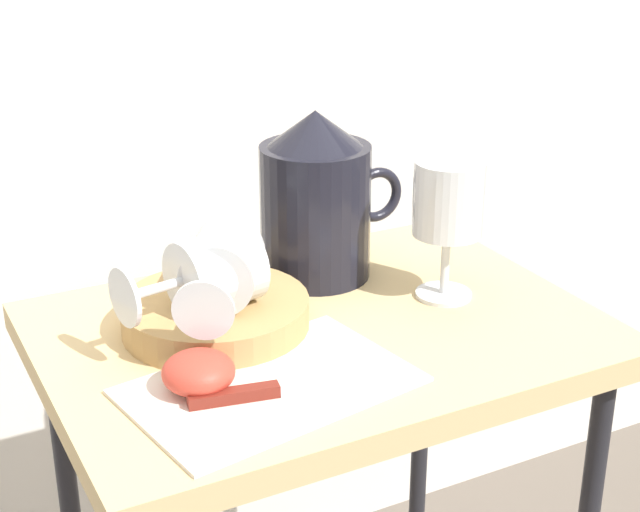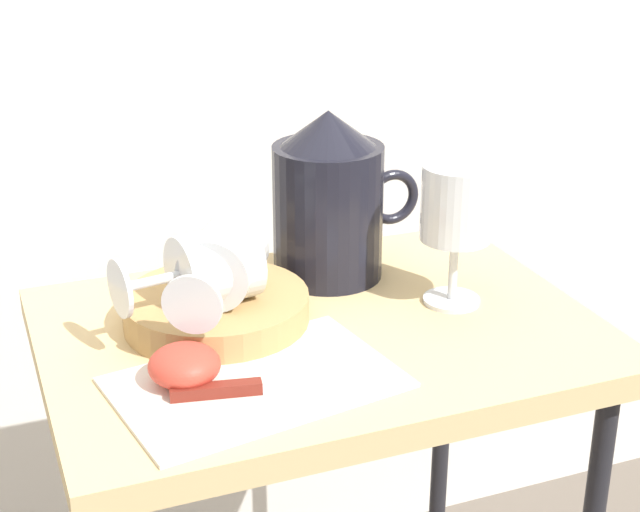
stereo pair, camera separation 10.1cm
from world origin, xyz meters
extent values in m
cube|color=silver|center=(0.00, 0.51, 0.94)|extent=(2.40, 0.03, 1.88)
cube|color=tan|center=(0.00, 0.00, 0.69)|extent=(0.58, 0.42, 0.03)
cylinder|color=black|center=(0.25, 0.17, 0.34)|extent=(0.02, 0.02, 0.68)
cube|color=silver|center=(-0.10, -0.09, 0.71)|extent=(0.29, 0.21, 0.00)
cylinder|color=tan|center=(-0.10, 0.04, 0.73)|extent=(0.20, 0.20, 0.03)
cylinder|color=black|center=(0.06, 0.12, 0.79)|extent=(0.13, 0.13, 0.16)
cylinder|color=#D1661E|center=(0.06, 0.12, 0.76)|extent=(0.12, 0.12, 0.09)
cone|color=black|center=(0.06, 0.12, 0.89)|extent=(0.11, 0.11, 0.04)
torus|color=black|center=(0.14, 0.12, 0.80)|extent=(0.07, 0.01, 0.07)
cylinder|color=silver|center=(0.16, 0.00, 0.71)|extent=(0.06, 0.06, 0.00)
cylinder|color=silver|center=(0.16, 0.00, 0.75)|extent=(0.01, 0.01, 0.07)
cylinder|color=silver|center=(0.16, 0.00, 0.83)|extent=(0.08, 0.08, 0.08)
cylinder|color=#D1661E|center=(0.16, 0.00, 0.81)|extent=(0.07, 0.07, 0.04)
cylinder|color=silver|center=(-0.11, 0.03, 0.78)|extent=(0.09, 0.09, 0.08)
cylinder|color=silver|center=(-0.18, 0.01, 0.78)|extent=(0.06, 0.02, 0.01)
cylinder|color=silver|center=(-0.21, 0.01, 0.78)|extent=(0.02, 0.06, 0.06)
cylinder|color=silver|center=(-0.09, 0.04, 0.78)|extent=(0.11, 0.11, 0.08)
cylinder|color=silver|center=(-0.13, -0.03, 0.78)|extent=(0.04, 0.06, 0.01)
cylinder|color=silver|center=(-0.15, -0.05, 0.78)|extent=(0.05, 0.04, 0.06)
ellipsoid|color=#CC3D2D|center=(-0.17, -0.07, 0.73)|extent=(0.07, 0.07, 0.04)
cube|color=silver|center=(-0.04, -0.13, 0.71)|extent=(0.13, 0.04, 0.00)
cube|color=maroon|center=(-0.14, -0.11, 0.72)|extent=(0.09, 0.03, 0.01)
camera|label=1|loc=(-0.43, -0.83, 1.18)|focal=54.61mm
camera|label=2|loc=(-0.34, -0.87, 1.18)|focal=54.61mm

